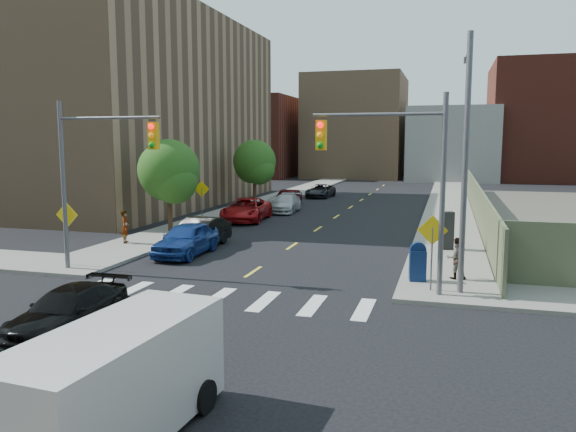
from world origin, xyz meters
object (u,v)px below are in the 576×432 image
Objects in this scene: pedestrian_east at (456,258)px; parked_car_black at (199,233)px; black_sedan at (68,311)px; cargo_van at (121,379)px; parked_car_grey at (320,191)px; payphone at (447,230)px; parked_car_blue at (186,239)px; pedestrian_west at (125,227)px; parked_car_silver at (285,203)px; parked_car_maroon at (288,197)px; mailbox at (418,262)px; parked_car_white at (276,204)px; parked_car_red at (246,210)px.

parked_car_black is at bearing -30.38° from pedestrian_east.
black_sedan is 0.89× the size of cargo_van.
black_sedan is (1.67, -39.84, 0.00)m from parked_car_grey.
payphone is 1.16× the size of pedestrian_east.
parked_car_blue is 2.70× the size of pedestrian_west.
parked_car_silver is 0.96× the size of cargo_van.
pedestrian_west is 16.73m from pedestrian_east.
mailbox is at bearing -59.73° from parked_car_maroon.
parked_car_silver is (-0.07, 17.00, -0.10)m from parked_car_blue.
black_sedan is at bearing 26.68° from pedestrian_east.
parked_car_blue is 1.01× the size of parked_car_grey.
parked_car_grey is at bearing 87.19° from parked_car_silver.
mailbox is at bearing -55.47° from parked_car_white.
parked_car_white is at bearing 110.76° from mailbox.
parked_car_silver is at bearing -87.02° from parked_car_grey.
parked_car_red is 1.22× the size of parked_car_grey.
payphone is at bearing 13.36° from parked_car_black.
pedestrian_east is (12.51, -3.78, 0.19)m from parked_car_black.
black_sedan is at bearing 139.47° from cargo_van.
payphone reaches higher than black_sedan.
pedestrian_west is 1.06× the size of pedestrian_east.
parked_car_white is at bearing -80.69° from parked_car_maroon.
cargo_van reaches higher than payphone.
mailbox is (9.20, 8.24, 0.24)m from black_sedan.
mailbox reaches higher than parked_car_grey.
parked_car_silver is at bearing -70.44° from pedestrian_east.
parked_car_red is at bearing -58.74° from pedestrian_east.
cargo_van reaches higher than black_sedan.
parked_car_white is 1.96× the size of payphone.
payphone is at bearing 18.63° from parked_car_blue.
parked_car_red is 1.54× the size of parked_car_white.
mailbox reaches higher than parked_car_maroon.
parked_car_silver is 22.47m from mailbox.
parked_car_maroon is 2.39× the size of pedestrian_east.
parked_car_red reaches higher than parked_car_grey.
parked_car_grey is at bearing 95.19° from payphone.
parked_car_blue is 1.05× the size of black_sedan.
pedestrian_east is (12.34, -18.90, 0.27)m from parked_car_silver.
parked_car_black is 1.20× the size of parked_car_maroon.
mailbox reaches higher than parked_car_red.
parked_car_grey is at bearing 92.12° from parked_car_black.
parked_car_blue reaches higher than parked_car_grey.
parked_car_grey is at bearing 99.23° from mailbox.
cargo_van is (6.41, -32.51, 0.47)m from parked_car_silver.
black_sedan is at bearing -174.28° from pedestrian_west.
parked_car_maroon is 20.88m from pedestrian_west.
pedestrian_east reaches higher than parked_car_silver.
black_sedan is at bearing -78.87° from parked_car_black.
pedestrian_west is (-2.84, -20.69, 0.37)m from parked_car_maroon.
black_sedan is 2.57× the size of pedestrian_west.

